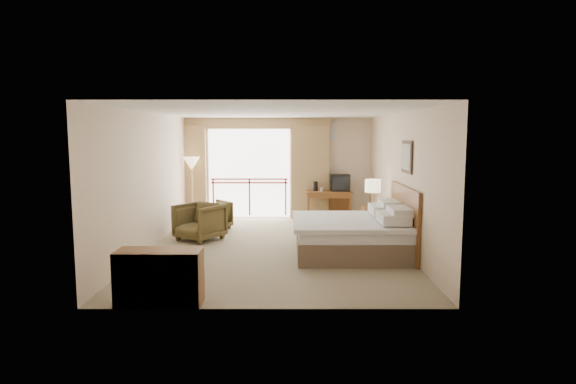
{
  "coord_description": "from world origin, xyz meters",
  "views": [
    {
      "loc": [
        0.27,
        -9.56,
        2.28
      ],
      "look_at": [
        0.26,
        0.4,
        1.07
      ],
      "focal_mm": 30.0,
      "sensor_mm": 36.0,
      "label": 1
    }
  ],
  "objects_px": {
    "nightstand": "(372,223)",
    "armchair_near": "(200,240)",
    "dresser": "(159,278)",
    "desk": "(329,197)",
    "wastebasket": "(317,218)",
    "tv": "(340,183)",
    "floor_lamp": "(192,166)",
    "table_lamp": "(373,186)",
    "bed": "(353,235)",
    "armchair_far": "(213,228)",
    "side_table": "(198,217)"
  },
  "relations": [
    {
      "from": "desk",
      "to": "tv",
      "type": "xyz_separation_m",
      "value": [
        0.3,
        -0.06,
        0.39
      ]
    },
    {
      "from": "nightstand",
      "to": "armchair_near",
      "type": "height_order",
      "value": "nightstand"
    },
    {
      "from": "nightstand",
      "to": "dresser",
      "type": "xyz_separation_m",
      "value": [
        -3.58,
        -4.25,
        0.05
      ]
    },
    {
      "from": "desk",
      "to": "armchair_near",
      "type": "distance_m",
      "value": 3.92
    },
    {
      "from": "tv",
      "to": "dresser",
      "type": "distance_m",
      "value": 7.1
    },
    {
      "from": "desk",
      "to": "floor_lamp",
      "type": "xyz_separation_m",
      "value": [
        -3.59,
        -0.14,
        0.84
      ]
    },
    {
      "from": "desk",
      "to": "floor_lamp",
      "type": "bearing_deg",
      "value": -175.86
    },
    {
      "from": "armchair_far",
      "to": "side_table",
      "type": "height_order",
      "value": "side_table"
    },
    {
      "from": "armchair_far",
      "to": "side_table",
      "type": "xyz_separation_m",
      "value": [
        -0.24,
        -0.57,
        0.38
      ]
    },
    {
      "from": "bed",
      "to": "side_table",
      "type": "relative_size",
      "value": 3.83
    },
    {
      "from": "tv",
      "to": "floor_lamp",
      "type": "xyz_separation_m",
      "value": [
        -3.89,
        -0.08,
        0.45
      ]
    },
    {
      "from": "desk",
      "to": "dresser",
      "type": "bearing_deg",
      "value": -111.47
    },
    {
      "from": "bed",
      "to": "table_lamp",
      "type": "distance_m",
      "value": 1.84
    },
    {
      "from": "side_table",
      "to": "dresser",
      "type": "xyz_separation_m",
      "value": [
        0.35,
        -4.66,
        -0.01
      ]
    },
    {
      "from": "tv",
      "to": "armchair_near",
      "type": "bearing_deg",
      "value": -122.65
    },
    {
      "from": "table_lamp",
      "to": "armchair_far",
      "type": "relative_size",
      "value": 0.82
    },
    {
      "from": "wastebasket",
      "to": "dresser",
      "type": "bearing_deg",
      "value": -112.88
    },
    {
      "from": "desk",
      "to": "dresser",
      "type": "height_order",
      "value": "desk"
    },
    {
      "from": "desk",
      "to": "tv",
      "type": "distance_m",
      "value": 0.5
    },
    {
      "from": "bed",
      "to": "tv",
      "type": "distance_m",
      "value": 3.68
    },
    {
      "from": "floor_lamp",
      "to": "table_lamp",
      "type": "bearing_deg",
      "value": -24.41
    },
    {
      "from": "table_lamp",
      "to": "desk",
      "type": "height_order",
      "value": "table_lamp"
    },
    {
      "from": "nightstand",
      "to": "armchair_near",
      "type": "xyz_separation_m",
      "value": [
        -3.77,
        -0.3,
        -0.33
      ]
    },
    {
      "from": "nightstand",
      "to": "table_lamp",
      "type": "distance_m",
      "value": 0.8
    },
    {
      "from": "armchair_near",
      "to": "side_table",
      "type": "bearing_deg",
      "value": 137.53
    },
    {
      "from": "wastebasket",
      "to": "dresser",
      "type": "distance_m",
      "value": 6.32
    },
    {
      "from": "dresser",
      "to": "tv",
      "type": "bearing_deg",
      "value": 63.99
    },
    {
      "from": "tv",
      "to": "floor_lamp",
      "type": "relative_size",
      "value": 0.29
    },
    {
      "from": "table_lamp",
      "to": "wastebasket",
      "type": "distance_m",
      "value": 2.13
    },
    {
      "from": "table_lamp",
      "to": "tv",
      "type": "bearing_deg",
      "value": 103.43
    },
    {
      "from": "floor_lamp",
      "to": "nightstand",
      "type": "bearing_deg",
      "value": -24.95
    },
    {
      "from": "bed",
      "to": "table_lamp",
      "type": "xyz_separation_m",
      "value": [
        0.63,
        1.56,
        0.75
      ]
    },
    {
      "from": "side_table",
      "to": "dresser",
      "type": "distance_m",
      "value": 4.67
    },
    {
      "from": "bed",
      "to": "dresser",
      "type": "distance_m",
      "value": 4.03
    },
    {
      "from": "bed",
      "to": "dresser",
      "type": "xyz_separation_m",
      "value": [
        -2.95,
        -2.74,
        -0.0
      ]
    },
    {
      "from": "desk",
      "to": "table_lamp",
      "type": "bearing_deg",
      "value": -67.55
    },
    {
      "from": "desk",
      "to": "wastebasket",
      "type": "distance_m",
      "value": 0.83
    },
    {
      "from": "floor_lamp",
      "to": "dresser",
      "type": "bearing_deg",
      "value": -82.7
    },
    {
      "from": "armchair_near",
      "to": "floor_lamp",
      "type": "xyz_separation_m",
      "value": [
        -0.61,
        2.34,
        1.44
      ]
    },
    {
      "from": "table_lamp",
      "to": "side_table",
      "type": "bearing_deg",
      "value": 174.8
    },
    {
      "from": "wastebasket",
      "to": "armchair_far",
      "type": "distance_m",
      "value": 2.64
    },
    {
      "from": "nightstand",
      "to": "side_table",
      "type": "bearing_deg",
      "value": 174.65
    },
    {
      "from": "wastebasket",
      "to": "armchair_near",
      "type": "relative_size",
      "value": 0.34
    },
    {
      "from": "armchair_far",
      "to": "side_table",
      "type": "bearing_deg",
      "value": 26.77
    },
    {
      "from": "table_lamp",
      "to": "desk",
      "type": "xyz_separation_m",
      "value": [
        -0.79,
        2.13,
        -0.52
      ]
    },
    {
      "from": "wastebasket",
      "to": "dresser",
      "type": "xyz_separation_m",
      "value": [
        -2.46,
        -5.82,
        0.23
      ]
    },
    {
      "from": "floor_lamp",
      "to": "dresser",
      "type": "height_order",
      "value": "floor_lamp"
    },
    {
      "from": "armchair_near",
      "to": "armchair_far",
      "type": "bearing_deg",
      "value": 121.07
    },
    {
      "from": "nightstand",
      "to": "desk",
      "type": "relative_size",
      "value": 0.55
    },
    {
      "from": "dresser",
      "to": "desk",
      "type": "bearing_deg",
      "value": 66.41
    }
  ]
}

